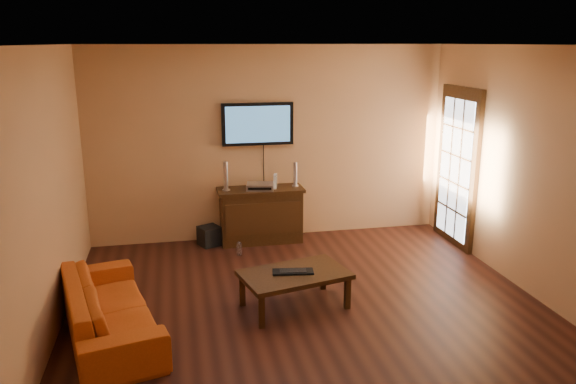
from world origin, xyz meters
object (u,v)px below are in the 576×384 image
object	(u,v)px
television	(258,124)
coffee_table	(294,277)
speaker_right	(295,175)
subwoofer	(209,236)
media_console	(261,215)
speaker_left	(226,177)
av_receiver	(260,186)
game_console	(275,181)
keyboard	(293,272)
bottle	(239,249)
sofa	(108,299)

from	to	relation	value
television	coffee_table	world-z (taller)	television
speaker_right	subwoofer	size ratio (longest dim) A/B	1.29
media_console	speaker_left	size ratio (longest dim) A/B	2.97
television	av_receiver	world-z (taller)	television
game_console	keyboard	distance (m)	2.13
television	bottle	bearing A→B (deg)	-119.12
sofa	speaker_left	distance (m)	2.72
speaker_left	television	bearing A→B (deg)	22.13
television	keyboard	size ratio (longest dim) A/B	2.23
coffee_table	av_receiver	size ratio (longest dim) A/B	3.31
keyboard	av_receiver	bearing A→B (deg)	90.62
television	sofa	xyz separation A→B (m)	(-1.83, -2.48, -1.27)
sofa	speaker_right	xyz separation A→B (m)	(2.33, 2.33, 0.56)
speaker_left	keyboard	xyz separation A→B (m)	(0.49, -2.08, -0.55)
media_console	game_console	xyz separation A→B (m)	(0.20, -0.02, 0.48)
bottle	av_receiver	bearing A→B (deg)	50.45
bottle	speaker_right	bearing A→B (deg)	30.39
subwoofer	bottle	size ratio (longest dim) A/B	1.38
av_receiver	game_console	size ratio (longest dim) A/B	1.90
television	speaker_right	world-z (taller)	television
keyboard	coffee_table	bearing A→B (deg)	5.25
coffee_table	game_console	bearing A→B (deg)	85.08
speaker_left	speaker_right	xyz separation A→B (m)	(0.97, 0.04, -0.03)
speaker_left	coffee_table	bearing A→B (deg)	-76.41
coffee_table	television	bearing A→B (deg)	90.69
sofa	av_receiver	world-z (taller)	av_receiver
sofa	keyboard	size ratio (longest dim) A/B	4.23
speaker_right	media_console	bearing A→B (deg)	-176.09
speaker_right	coffee_table	bearing A→B (deg)	-102.58
television	subwoofer	distance (m)	1.68
speaker_left	av_receiver	distance (m)	0.49
media_console	game_console	size ratio (longest dim) A/B	6.11
media_console	av_receiver	distance (m)	0.43
sofa	keyboard	world-z (taller)	sofa
av_receiver	speaker_left	bearing A→B (deg)	-172.99
media_console	speaker_right	distance (m)	0.73
media_console	coffee_table	xyz separation A→B (m)	(0.03, -2.08, -0.04)
subwoofer	bottle	bearing A→B (deg)	-77.33
av_receiver	game_console	xyz separation A→B (m)	(0.22, 0.03, 0.05)
sofa	bottle	xyz separation A→B (m)	(1.46, 1.82, -0.28)
coffee_table	av_receiver	bearing A→B (deg)	91.08
media_console	television	xyz separation A→B (m)	(-0.00, 0.19, 1.25)
av_receiver	subwoofer	size ratio (longest dim) A/B	1.39
coffee_table	bottle	world-z (taller)	coffee_table
speaker_left	bottle	distance (m)	0.99
media_console	speaker_left	xyz separation A→B (m)	(-0.47, -0.01, 0.57)
television	game_console	world-z (taller)	television
television	keyboard	world-z (taller)	television
speaker_right	television	bearing A→B (deg)	162.91
game_console	speaker_right	bearing A→B (deg)	24.68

